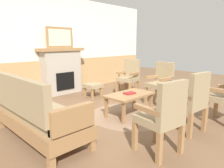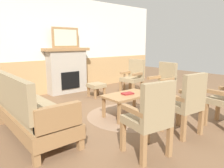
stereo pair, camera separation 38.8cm
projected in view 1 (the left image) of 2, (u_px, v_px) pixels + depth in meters
ground_plane at (124, 112)px, 4.30m from camera, size 14.00×14.00×0.00m
wall_back at (56, 47)px, 5.84m from camera, size 7.20×0.14×2.70m
fireplace at (61, 71)px, 5.80m from camera, size 1.30×0.44×1.28m
framed_picture at (60, 38)px, 5.62m from camera, size 0.80×0.04×0.56m
couch at (36, 113)px, 3.04m from camera, size 0.70×1.80×0.98m
coffee_table at (130, 96)px, 4.05m from camera, size 0.96×0.56×0.44m
round_rug at (129, 115)px, 4.13m from camera, size 1.60×1.60×0.01m
book_on_table at (129, 93)px, 4.03m from camera, size 0.23×0.17×0.03m
footstool at (93, 87)px, 5.46m from camera, size 0.40×0.40×0.36m
armchair_near_fireplace at (161, 81)px, 4.85m from camera, size 0.53×0.53×0.98m
armchair_by_window_left at (129, 76)px, 5.65m from camera, size 0.54×0.54×0.98m
armchair_front_left at (191, 99)px, 3.26m from camera, size 0.53×0.53×0.98m
armchair_corner_left at (163, 114)px, 2.59m from camera, size 0.55×0.55×0.98m
side_table at (127, 76)px, 6.33m from camera, size 0.44×0.44×0.55m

